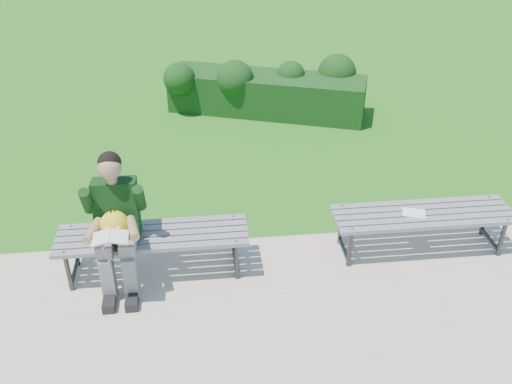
# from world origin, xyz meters

# --- Properties ---
(ground) EXTENTS (80.00, 80.00, 0.00)m
(ground) POSITION_xyz_m (0.00, 0.00, 0.00)
(ground) COLOR #1B661B
(ground) RESTS_ON ground
(walkway) EXTENTS (30.00, 3.50, 0.02)m
(walkway) POSITION_xyz_m (0.00, -1.75, 0.01)
(walkway) COLOR beige
(walkway) RESTS_ON ground
(hedge) EXTENTS (3.18, 1.70, 0.87)m
(hedge) POSITION_xyz_m (0.42, 3.38, 0.38)
(hedge) COLOR #184213
(hedge) RESTS_ON ground
(bench_left) EXTENTS (1.80, 0.50, 0.46)m
(bench_left) POSITION_xyz_m (-1.16, -0.45, 0.42)
(bench_left) COLOR gray
(bench_left) RESTS_ON walkway
(bench_right) EXTENTS (1.80, 0.50, 0.46)m
(bench_right) POSITION_xyz_m (1.51, -0.38, 0.42)
(bench_right) COLOR gray
(bench_right) RESTS_ON walkway
(seated_boy) EXTENTS (0.56, 0.76, 1.31)m
(seated_boy) POSITION_xyz_m (-1.46, -0.54, 0.71)
(seated_boy) COLOR slate
(seated_boy) RESTS_ON walkway
(paper_sheet) EXTENTS (0.26, 0.22, 0.01)m
(paper_sheet) POSITION_xyz_m (1.41, -0.38, 0.47)
(paper_sheet) COLOR white
(paper_sheet) RESTS_ON bench_right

